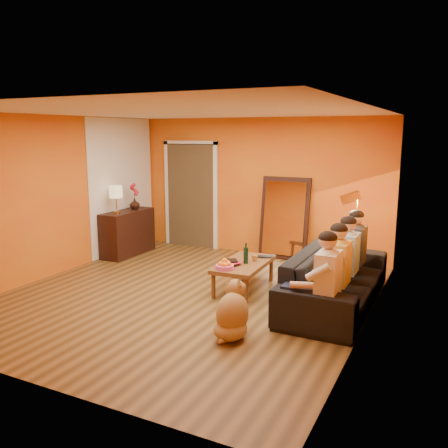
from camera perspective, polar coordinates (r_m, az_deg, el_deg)
The scene contains 27 objects.
room_shell at distance 6.95m, azimuth -3.07°, elevation 2.49°, with size 5.00×5.50×2.60m.
white_accent at distance 9.47m, azimuth -12.15°, elevation 4.52°, with size 0.02×1.90×2.58m, color white.
doorway_recess at distance 9.84m, azimuth -3.65°, elevation 3.51°, with size 1.06×0.30×2.10m, color #3F2D19.
door_jamb_left at distance 10.03m, azimuth -6.82°, elevation 3.60°, with size 0.08×0.06×2.20m, color white.
door_jamb_right at distance 9.46m, azimuth -1.01°, elevation 3.24°, with size 0.08×0.06×2.20m, color white.
door_header at distance 9.65m, azimuth -4.09°, elevation 9.74°, with size 1.22×0.06×0.08m, color white.
mirror_frame at distance 8.86m, azimuth 7.29°, elevation 0.72°, with size 0.92×0.06×1.52m, color black.
mirror_glass at distance 8.82m, azimuth 7.20°, elevation 0.68°, with size 0.78×0.02×1.36m, color white.
sideboard at distance 9.30m, azimuth -11.51°, elevation -1.03°, with size 0.44×1.18×0.85m, color black.
table_lamp at distance 8.96m, azimuth -12.85°, elevation 2.88°, with size 0.24×0.24×0.51m, color beige, non-canonical shape.
sofa at distance 6.67m, azimuth 13.31°, elevation -6.36°, with size 0.99×2.54×0.74m, color black.
coffee_table at distance 7.15m, azimuth 2.41°, elevation -6.23°, with size 0.62×1.22×0.42m, color brown, non-canonical shape.
floor_lamp at distance 7.32m, azimuth 15.64°, elevation -2.09°, with size 0.30×0.24×1.44m, color #C18B38, non-canonical shape.
dog at distance 5.48m, azimuth 1.02°, elevation -10.23°, with size 0.37×0.58×0.69m, color #A08048, non-canonical shape.
person_far_left at distance 5.64m, azimuth 12.37°, elevation -6.99°, with size 0.70×0.44×1.22m, color beige, non-canonical shape.
person_mid_left at distance 6.15m, azimuth 13.63°, elevation -5.52°, with size 0.70×0.44×1.22m, color gold, non-canonical shape.
person_mid_right at distance 6.67m, azimuth 14.69°, elevation -4.28°, with size 0.70×0.44×1.22m, color #98C0EC, non-canonical shape.
person_far_right at distance 7.19m, azimuth 15.59°, elevation -3.22°, with size 0.70×0.44×1.22m, color #303035, non-canonical shape.
fruit_bowl at distance 6.72m, azimuth 0.08°, elevation -4.78°, with size 0.26×0.26×0.16m, color #DA4D99, non-canonical shape.
wine_bottle at distance 6.99m, azimuth 2.64°, elevation -3.53°, with size 0.07×0.07×0.31m, color black.
tumbler at distance 7.14m, azimuth 3.70°, elevation -4.13°, with size 0.10×0.10×0.09m, color #B27F3F.
laptop at distance 7.33m, azimuth 4.83°, elevation -4.02°, with size 0.30×0.20×0.02m, color black.
book_lower at distance 6.99m, azimuth 0.40°, elevation -4.74°, with size 0.18×0.24×0.02m, color black.
book_mid at distance 6.99m, azimuth 0.51°, elevation -4.57°, with size 0.18×0.25×0.02m, color red.
book_upper at distance 6.97m, azimuth 0.37°, elevation -4.45°, with size 0.15×0.20×0.02m, color black.
vase at distance 9.41m, azimuth -10.70°, elevation 2.41°, with size 0.20×0.20×0.21m, color black.
flowers at distance 9.37m, azimuth -10.76°, elevation 4.05°, with size 0.17×0.17×0.51m, color red, non-canonical shape.
Camera 1 is at (3.38, -5.62, 2.32)m, focal length 38.00 mm.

